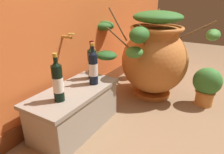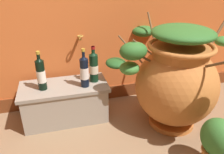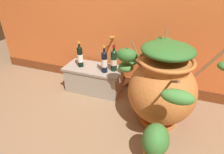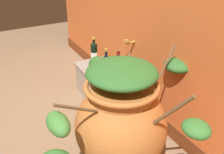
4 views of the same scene
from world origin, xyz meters
TOP-DOWN VIEW (x-y plane):
  - ground_plane at (0.00, 0.00)m, footprint 7.00×7.00m
  - terracotta_urn at (0.47, 0.53)m, footprint 1.17×1.26m
  - stone_ledge at (-0.45, 0.85)m, footprint 0.78×0.38m
  - wine_bottle_left at (-0.17, 0.86)m, footprint 0.08×0.08m
  - wine_bottle_middle at (-0.62, 0.82)m, footprint 0.07×0.07m
  - wine_bottle_right at (-0.27, 0.78)m, footprint 0.07×0.07m
  - potted_shrub at (0.51, -0.02)m, footprint 0.22×0.27m

SIDE VIEW (x-z plane):
  - ground_plane at x=0.00m, z-range 0.00..0.00m
  - stone_ledge at x=-0.45m, z-range 0.01..0.36m
  - potted_shrub at x=0.51m, z-range 0.02..0.41m
  - terracotta_urn at x=0.47m, z-range -0.01..0.91m
  - wine_bottle_right at x=-0.27m, z-range 0.32..0.67m
  - wine_bottle_middle at x=-0.62m, z-range 0.33..0.67m
  - wine_bottle_left at x=-0.17m, z-range 0.33..0.66m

